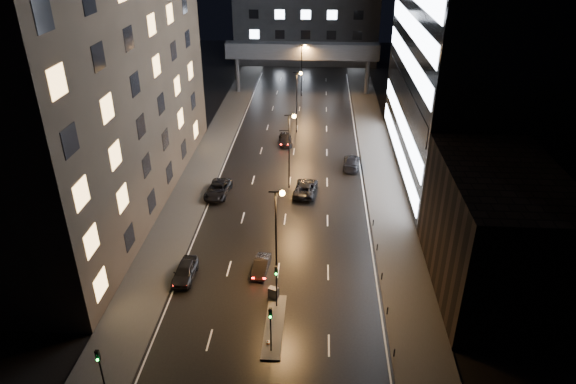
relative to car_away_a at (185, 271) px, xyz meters
name	(u,v)px	position (x,y,z in m)	size (l,w,h in m)	color
ground	(294,152)	(9.00, 31.80, -0.80)	(160.00, 160.00, 0.00)	black
sidewalk_left	(206,163)	(-3.50, 26.80, -0.73)	(5.00, 110.00, 0.15)	#383533
sidewalk_right	(380,167)	(21.50, 26.80, -0.73)	(5.00, 110.00, 0.15)	#383533
building_left	(81,36)	(-13.50, 15.80, 19.20)	(15.00, 48.00, 40.00)	#2D2319
building_right_low	(495,232)	(29.00, 0.80, 5.20)	(10.00, 18.00, 12.00)	black
building_right_glass	(498,0)	(34.00, 27.80, 21.70)	(20.00, 36.00, 45.00)	black
building_far	(307,8)	(9.00, 89.80, 11.70)	(34.00, 14.00, 25.00)	#333335
skybridge	(302,52)	(9.00, 61.80, 7.54)	(30.00, 3.00, 10.00)	#333335
median_island	(274,325)	(9.30, -6.20, -0.73)	(1.60, 8.00, 0.15)	#383533
traffic_signal_near	(276,280)	(9.30, -3.71, 2.29)	(0.28, 0.34, 4.40)	black
traffic_signal_far	(271,323)	(9.30, -9.21, 2.29)	(0.28, 0.34, 4.40)	black
traffic_signal_corner	(100,366)	(-2.50, -14.21, 2.14)	(0.28, 0.34, 4.40)	black
bollard_row	(384,293)	(19.20, -1.70, -0.35)	(0.12, 25.12, 0.90)	black
streetlight_near	(278,226)	(9.16, -0.20, 5.70)	(1.45, 0.50, 10.15)	black
streetlight_mid_a	(290,142)	(9.16, 19.80, 5.70)	(1.45, 0.50, 10.15)	black
streetlight_mid_b	(298,94)	(9.16, 39.80, 5.70)	(1.45, 0.50, 10.15)	black
streetlight_far	(302,63)	(9.16, 59.80, 5.70)	(1.45, 0.50, 10.15)	black
car_away_a	(185,271)	(0.00, 0.00, 0.00)	(1.90, 4.71, 1.61)	black
car_away_b	(261,266)	(7.30, 1.57, -0.14)	(1.40, 4.01, 1.32)	black
car_away_c	(218,190)	(0.07, 17.27, -0.01)	(2.64, 5.73, 1.59)	black
car_away_d	(285,139)	(7.50, 34.88, -0.11)	(1.95, 4.81, 1.39)	black
car_toward_a	(306,188)	(11.20, 18.44, 0.00)	(2.68, 5.81, 1.61)	black
car_toward_b	(351,162)	(17.42, 26.68, -0.01)	(2.22, 5.47, 1.59)	black
utility_cabinet	(273,293)	(8.90, -2.53, -0.12)	(0.90, 0.56, 1.07)	#4B4B4D
cone_a	(268,342)	(8.96, -8.44, -0.53)	(0.37, 0.37, 0.55)	orange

